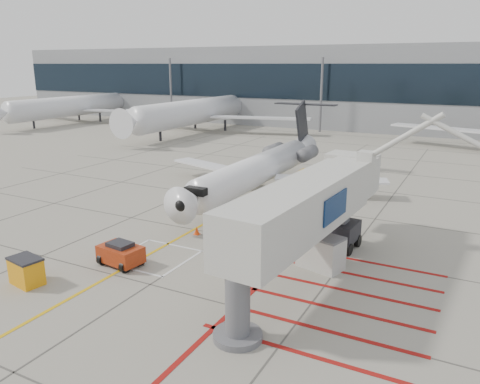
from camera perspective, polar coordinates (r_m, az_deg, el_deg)
The scene contains 13 objects.
ground_plane at distance 27.82m, azimuth -5.77°, elevation -7.89°, with size 260.00×260.00×0.00m, color #9B9685.
regional_jet at distance 38.04m, azimuth 0.88°, elevation 4.18°, with size 21.64×27.28×7.15m, color white, non-canonical shape.
jet_bridge at distance 23.54m, azimuth 7.60°, elevation -3.08°, with size 8.41×17.76×7.10m, color beige, non-canonical shape.
pushback_tug at distance 27.23m, azimuth -14.34°, elevation -7.22°, with size 2.44×1.53×1.42m, color #A82F10, non-canonical shape.
spill_bin at distance 26.58m, azimuth -24.60°, elevation -8.73°, with size 1.67×1.12×1.45m, color orange, non-canonical shape.
baggage_cart at distance 32.82m, azimuth 8.36°, elevation -3.24°, with size 1.80×1.14×1.14m, color #59595E, non-canonical shape.
ground_power_unit at distance 26.31m, azimuth 9.82°, elevation -7.21°, with size 2.39×1.40×1.89m, color beige, non-canonical shape.
cone_nose at distance 31.23m, azimuth -5.30°, elevation -4.70°, with size 0.39×0.39×0.54m, color #F7400D.
cone_side at distance 31.73m, azimuth 3.69°, elevation -4.39°, with size 0.35×0.35×0.48m, color #E4440C.
terminal_building at distance 91.45m, azimuth 25.39°, elevation 11.43°, with size 180.00×28.00×14.00m, color gray.
terminal_glass_band at distance 77.39m, azimuth 24.94°, elevation 11.78°, with size 180.00×0.10×6.00m, color black.
bg_aircraft_a at distance 97.11m, azimuth -18.92°, elevation 11.41°, with size 33.90×37.67×11.30m, color silver, non-canonical shape.
bg_aircraft_b at distance 79.44m, azimuth -4.52°, elevation 11.75°, with size 36.21×40.23×12.07m, color silver, non-canonical shape.
Camera 1 is at (14.21, -21.27, 10.93)m, focal length 35.00 mm.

